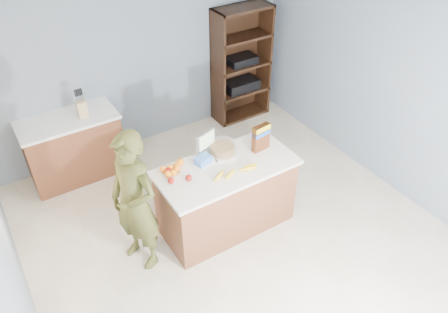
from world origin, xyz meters
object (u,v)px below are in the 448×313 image
person (135,203)px  shelving_unit (239,66)px  cereal_box (261,136)px  counter_peninsula (226,199)px  tv (206,141)px

person → shelving_unit: bearing=105.7°
cereal_box → counter_peninsula: bearing=-173.3°
counter_peninsula → tv: (-0.06, 0.33, 0.64)m
shelving_unit → person: shelving_unit is taller
counter_peninsula → shelving_unit: 2.61m
tv → shelving_unit: bearing=46.8°
counter_peninsula → cereal_box: 0.84m
counter_peninsula → tv: tv is taller
counter_peninsula → tv: 0.73m
shelving_unit → person: bearing=-142.7°
tv → counter_peninsula: bearing=-79.7°
person → tv: person is taller
counter_peninsula → cereal_box: cereal_box is taller
tv → cereal_box: size_ratio=0.87×
person → tv: 1.06m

